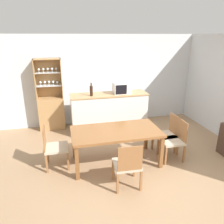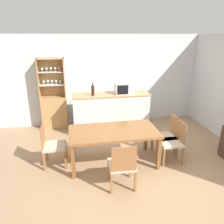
{
  "view_description": "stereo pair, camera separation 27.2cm",
  "coord_description": "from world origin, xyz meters",
  "px_view_note": "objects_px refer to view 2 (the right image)",
  "views": [
    {
      "loc": [
        -1.4,
        -3.56,
        2.52
      ],
      "look_at": [
        -0.28,
        1.1,
        0.82
      ],
      "focal_mm": 35.0,
      "sensor_mm": 36.0,
      "label": 1
    },
    {
      "loc": [
        -1.14,
        -3.62,
        2.52
      ],
      "look_at": [
        -0.28,
        1.1,
        0.82
      ],
      "focal_mm": 35.0,
      "sensor_mm": 36.0,
      "label": 2
    }
  ],
  "objects_px": {
    "dining_chair_side_left_far": "(52,145)",
    "display_cabinet": "(54,107)",
    "microwave": "(124,88)",
    "dining_chair_side_right_far": "(167,136)",
    "dining_chair_side_right_near": "(173,142)",
    "dining_chair_head_near": "(122,165)",
    "dining_table": "(114,134)",
    "wine_bottle": "(93,90)"
  },
  "relations": [
    {
      "from": "dining_table",
      "to": "dining_chair_head_near",
      "type": "distance_m",
      "value": 0.83
    },
    {
      "from": "dining_chair_side_right_near",
      "to": "dining_chair_head_near",
      "type": "height_order",
      "value": "same"
    },
    {
      "from": "display_cabinet",
      "to": "dining_chair_head_near",
      "type": "bearing_deg",
      "value": -66.17
    },
    {
      "from": "dining_chair_side_right_far",
      "to": "microwave",
      "type": "xyz_separation_m",
      "value": [
        -0.65,
        1.46,
        0.75
      ]
    },
    {
      "from": "dining_table",
      "to": "dining_chair_head_near",
      "type": "height_order",
      "value": "dining_chair_head_near"
    },
    {
      "from": "dining_table",
      "to": "dining_chair_side_left_far",
      "type": "xyz_separation_m",
      "value": [
        -1.22,
        0.14,
        -0.21
      ]
    },
    {
      "from": "display_cabinet",
      "to": "microwave",
      "type": "relative_size",
      "value": 4.22
    },
    {
      "from": "dining_chair_side_right_near",
      "to": "dining_chair_side_left_far",
      "type": "distance_m",
      "value": 2.46
    },
    {
      "from": "dining_chair_side_left_far",
      "to": "display_cabinet",
      "type": "bearing_deg",
      "value": -177.17
    },
    {
      "from": "dining_table",
      "to": "dining_chair_side_right_far",
      "type": "xyz_separation_m",
      "value": [
        1.22,
        0.14,
        -0.21
      ]
    },
    {
      "from": "dining_table",
      "to": "dining_chair_side_right_far",
      "type": "distance_m",
      "value": 1.25
    },
    {
      "from": "display_cabinet",
      "to": "dining_chair_side_left_far",
      "type": "bearing_deg",
      "value": -87.78
    },
    {
      "from": "dining_chair_side_right_near",
      "to": "microwave",
      "type": "xyz_separation_m",
      "value": [
        -0.65,
        1.75,
        0.75
      ]
    },
    {
      "from": "dining_chair_side_right_near",
      "to": "wine_bottle",
      "type": "xyz_separation_m",
      "value": [
        -1.48,
        1.68,
        0.75
      ]
    },
    {
      "from": "microwave",
      "to": "dining_chair_side_right_far",
      "type": "bearing_deg",
      "value": -66.11
    },
    {
      "from": "dining_chair_head_near",
      "to": "dining_chair_side_right_near",
      "type": "bearing_deg",
      "value": 31.09
    },
    {
      "from": "dining_table",
      "to": "wine_bottle",
      "type": "xyz_separation_m",
      "value": [
        -0.25,
        1.54,
        0.53
      ]
    },
    {
      "from": "dining_chair_side_right_far",
      "to": "wine_bottle",
      "type": "bearing_deg",
      "value": 42.58
    },
    {
      "from": "dining_chair_side_right_near",
      "to": "dining_chair_side_left_far",
      "type": "bearing_deg",
      "value": 85.89
    },
    {
      "from": "dining_chair_side_left_far",
      "to": "dining_table",
      "type": "bearing_deg",
      "value": 84.15
    },
    {
      "from": "dining_chair_side_left_far",
      "to": "microwave",
      "type": "height_order",
      "value": "microwave"
    },
    {
      "from": "display_cabinet",
      "to": "wine_bottle",
      "type": "distance_m",
      "value": 1.34
    },
    {
      "from": "dining_chair_side_right_far",
      "to": "dining_chair_head_near",
      "type": "bearing_deg",
      "value": 123.45
    },
    {
      "from": "dining_chair_side_right_far",
      "to": "dining_chair_head_near",
      "type": "height_order",
      "value": "same"
    },
    {
      "from": "dining_chair_side_right_near",
      "to": "microwave",
      "type": "distance_m",
      "value": 2.01
    },
    {
      "from": "microwave",
      "to": "dining_chair_side_left_far",
      "type": "bearing_deg",
      "value": -140.76
    },
    {
      "from": "dining_chair_side_right_near",
      "to": "display_cabinet",
      "type": "bearing_deg",
      "value": 50.27
    },
    {
      "from": "dining_chair_side_right_near",
      "to": "dining_chair_side_right_far",
      "type": "distance_m",
      "value": 0.28
    },
    {
      "from": "microwave",
      "to": "dining_table",
      "type": "bearing_deg",
      "value": -109.67
    },
    {
      "from": "display_cabinet",
      "to": "dining_chair_side_right_near",
      "type": "distance_m",
      "value": 3.41
    },
    {
      "from": "microwave",
      "to": "dining_chair_side_right_near",
      "type": "bearing_deg",
      "value": -69.61
    },
    {
      "from": "display_cabinet",
      "to": "dining_chair_side_right_near",
      "type": "relative_size",
      "value": 2.25
    },
    {
      "from": "display_cabinet",
      "to": "dining_chair_side_right_far",
      "type": "xyz_separation_m",
      "value": [
        2.52,
        -2.0,
        -0.16
      ]
    },
    {
      "from": "display_cabinet",
      "to": "dining_chair_side_left_far",
      "type": "height_order",
      "value": "display_cabinet"
    },
    {
      "from": "dining_table",
      "to": "dining_chair_head_near",
      "type": "relative_size",
      "value": 2.04
    },
    {
      "from": "display_cabinet",
      "to": "dining_chair_side_right_far",
      "type": "height_order",
      "value": "display_cabinet"
    },
    {
      "from": "display_cabinet",
      "to": "dining_table",
      "type": "bearing_deg",
      "value": -58.72
    },
    {
      "from": "dining_chair_side_right_near",
      "to": "wine_bottle",
      "type": "height_order",
      "value": "wine_bottle"
    },
    {
      "from": "dining_chair_side_right_far",
      "to": "microwave",
      "type": "distance_m",
      "value": 1.77
    },
    {
      "from": "dining_chair_side_right_near",
      "to": "dining_table",
      "type": "bearing_deg",
      "value": 85.85
    },
    {
      "from": "dining_chair_side_right_far",
      "to": "dining_chair_side_right_near",
      "type": "bearing_deg",
      "value": 175.97
    },
    {
      "from": "dining_chair_side_right_near",
      "to": "dining_chair_side_right_far",
      "type": "bearing_deg",
      "value": 2.39
    }
  ]
}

